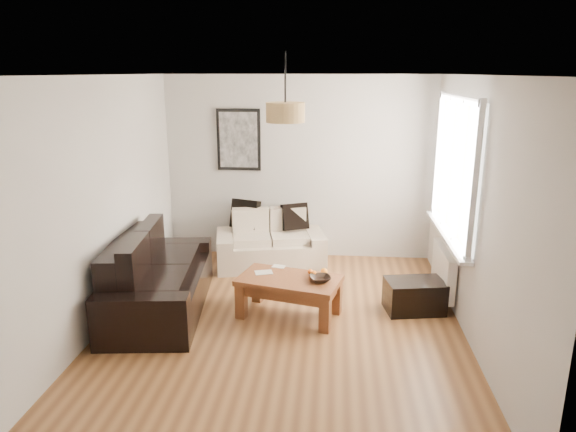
# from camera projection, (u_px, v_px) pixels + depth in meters

# --- Properties ---
(floor) EXTENTS (4.50, 4.50, 0.00)m
(floor) POSITION_uv_depth(u_px,v_px,m) (283.00, 325.00, 5.58)
(floor) COLOR brown
(floor) RESTS_ON ground
(ceiling) EXTENTS (3.80, 4.50, 0.00)m
(ceiling) POSITION_uv_depth(u_px,v_px,m) (282.00, 75.00, 4.88)
(ceiling) COLOR white
(ceiling) RESTS_ON floor
(wall_back) EXTENTS (3.80, 0.04, 2.60)m
(wall_back) POSITION_uv_depth(u_px,v_px,m) (299.00, 168.00, 7.39)
(wall_back) COLOR silver
(wall_back) RESTS_ON floor
(wall_front) EXTENTS (3.80, 0.04, 2.60)m
(wall_front) POSITION_uv_depth(u_px,v_px,m) (244.00, 304.00, 3.07)
(wall_front) COLOR silver
(wall_front) RESTS_ON floor
(wall_left) EXTENTS (0.04, 4.50, 2.60)m
(wall_left) POSITION_uv_depth(u_px,v_px,m) (102.00, 204.00, 5.40)
(wall_left) COLOR silver
(wall_left) RESTS_ON floor
(wall_right) EXTENTS (0.04, 4.50, 2.60)m
(wall_right) POSITION_uv_depth(u_px,v_px,m) (475.00, 213.00, 5.06)
(wall_right) COLOR silver
(wall_right) RESTS_ON floor
(window_bay) EXTENTS (0.14, 1.90, 1.60)m
(window_bay) POSITION_uv_depth(u_px,v_px,m) (456.00, 168.00, 5.75)
(window_bay) COLOR white
(window_bay) RESTS_ON wall_right
(radiator) EXTENTS (0.10, 0.90, 0.52)m
(radiator) POSITION_uv_depth(u_px,v_px,m) (443.00, 270.00, 6.09)
(radiator) COLOR white
(radiator) RESTS_ON wall_right
(poster) EXTENTS (0.62, 0.04, 0.87)m
(poster) POSITION_uv_depth(u_px,v_px,m) (239.00, 140.00, 7.33)
(poster) COLOR black
(poster) RESTS_ON wall_back
(pendant_shade) EXTENTS (0.40, 0.40, 0.20)m
(pendant_shade) POSITION_uv_depth(u_px,v_px,m) (285.00, 112.00, 5.27)
(pendant_shade) COLOR tan
(pendant_shade) RESTS_ON ceiling
(loveseat_cream) EXTENTS (1.61, 1.10, 0.73)m
(loveseat_cream) POSITION_uv_depth(u_px,v_px,m) (270.00, 240.00, 7.22)
(loveseat_cream) COLOR beige
(loveseat_cream) RESTS_ON floor
(sofa_leather) EXTENTS (1.16, 2.05, 0.84)m
(sofa_leather) POSITION_uv_depth(u_px,v_px,m) (159.00, 275.00, 5.83)
(sofa_leather) COLOR black
(sofa_leather) RESTS_ON floor
(coffee_table) EXTENTS (1.21, 0.86, 0.45)m
(coffee_table) POSITION_uv_depth(u_px,v_px,m) (289.00, 297.00, 5.74)
(coffee_table) COLOR brown
(coffee_table) RESTS_ON floor
(ottoman) EXTENTS (0.70, 0.52, 0.36)m
(ottoman) POSITION_uv_depth(u_px,v_px,m) (414.00, 296.00, 5.86)
(ottoman) COLOR black
(ottoman) RESTS_ON floor
(cushion_left) EXTENTS (0.43, 0.25, 0.41)m
(cushion_left) POSITION_uv_depth(u_px,v_px,m) (245.00, 214.00, 7.34)
(cushion_left) COLOR black
(cushion_left) RESTS_ON loveseat_cream
(cushion_right) EXTENTS (0.38, 0.26, 0.37)m
(cushion_right) POSITION_uv_depth(u_px,v_px,m) (295.00, 217.00, 7.28)
(cushion_right) COLOR black
(cushion_right) RESTS_ON loveseat_cream
(fruit_bowl) EXTENTS (0.28, 0.28, 0.06)m
(fruit_bowl) POSITION_uv_depth(u_px,v_px,m) (320.00, 279.00, 5.58)
(fruit_bowl) COLOR black
(fruit_bowl) RESTS_ON coffee_table
(orange_a) EXTENTS (0.09, 0.09, 0.07)m
(orange_a) POSITION_uv_depth(u_px,v_px,m) (314.00, 274.00, 5.69)
(orange_a) COLOR orange
(orange_a) RESTS_ON fruit_bowl
(orange_b) EXTENTS (0.10, 0.10, 0.08)m
(orange_b) POSITION_uv_depth(u_px,v_px,m) (324.00, 272.00, 5.75)
(orange_b) COLOR orange
(orange_b) RESTS_ON fruit_bowl
(orange_c) EXTENTS (0.07, 0.07, 0.06)m
(orange_c) POSITION_uv_depth(u_px,v_px,m) (310.00, 272.00, 5.75)
(orange_c) COLOR orange
(orange_c) RESTS_ON fruit_bowl
(papers) EXTENTS (0.23, 0.19, 0.01)m
(papers) POSITION_uv_depth(u_px,v_px,m) (264.00, 272.00, 5.82)
(papers) COLOR beige
(papers) RESTS_ON coffee_table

